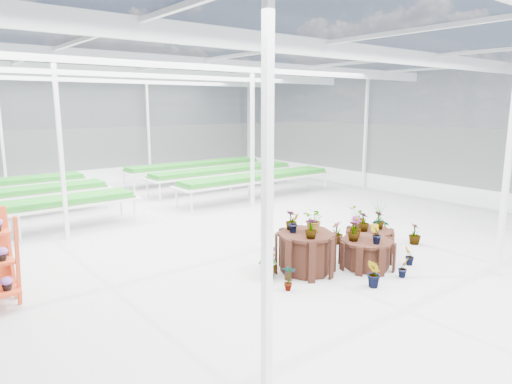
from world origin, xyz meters
TOP-DOWN VIEW (x-y plane):
  - ground_plane at (0.00, 0.00)m, footprint 24.00×24.00m
  - greenhouse_shell at (0.00, 0.00)m, footprint 18.00×24.00m
  - steel_frame at (0.00, 0.00)m, footprint 18.00×24.00m
  - nursery_benches at (0.00, 7.20)m, footprint 16.00×7.00m
  - plinth_tall at (0.12, -1.47)m, footprint 1.45×1.45m
  - plinth_mid at (1.32, -2.07)m, footprint 1.50×1.50m
  - plinth_low at (2.32, -1.37)m, footprint 1.35×1.35m
  - nursery_plants at (1.28, -1.31)m, footprint 4.70×2.74m

SIDE VIEW (x-z plane):
  - ground_plane at x=0.00m, z-range 0.00..0.00m
  - plinth_low at x=2.32m, z-range 0.00..0.49m
  - plinth_mid at x=1.32m, z-range 0.00..0.60m
  - plinth_tall at x=0.12m, z-range 0.00..0.83m
  - nursery_benches at x=0.00m, z-range 0.00..0.84m
  - nursery_plants at x=1.28m, z-range -0.11..1.22m
  - greenhouse_shell at x=0.00m, z-range 0.00..4.50m
  - steel_frame at x=0.00m, z-range 0.00..4.50m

